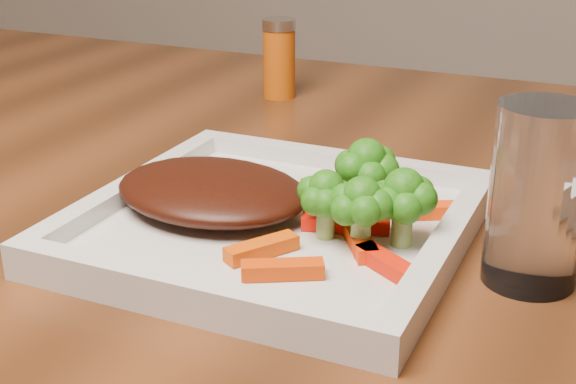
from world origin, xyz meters
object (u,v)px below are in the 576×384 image
at_px(spice_shaker, 279,59).
at_px(drinking_glass, 537,196).
at_px(plate, 276,229).
at_px(steak, 212,190).

height_order(spice_shaker, drinking_glass, drinking_glass).
bearing_deg(spice_shaker, plate, -65.55).
xyz_separation_m(plate, steak, (-0.05, 0.00, 0.02)).
xyz_separation_m(steak, drinking_glass, (0.23, 0.00, 0.03)).
bearing_deg(steak, plate, -1.84).
relative_size(plate, spice_shaker, 2.93).
relative_size(spice_shaker, drinking_glass, 0.77).
bearing_deg(plate, spice_shaker, 114.45).
distance_m(plate, spice_shaker, 0.39).
distance_m(steak, spice_shaker, 0.37).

